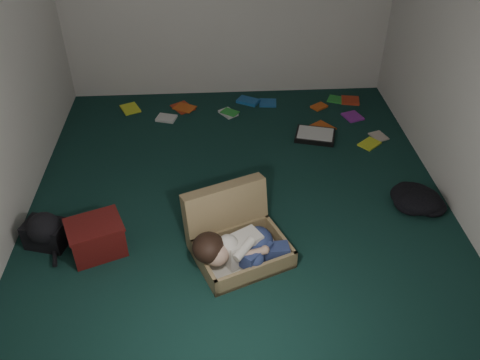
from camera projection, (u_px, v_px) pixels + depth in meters
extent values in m
plane|color=#102F2A|center=(239.00, 199.00, 4.94)|extent=(4.50, 4.50, 0.00)
plane|color=silver|center=(268.00, 289.00, 2.36)|extent=(4.50, 0.00, 4.50)
plane|color=silver|center=(477.00, 70.00, 4.25)|extent=(0.00, 4.50, 4.50)
cube|color=#957C52|center=(243.00, 254.00, 4.24)|extent=(0.88, 0.77, 0.17)
cube|color=silver|center=(243.00, 257.00, 4.26)|extent=(0.80, 0.68, 0.02)
cube|color=#957C52|center=(226.00, 213.00, 4.37)|extent=(0.77, 0.49, 0.54)
cube|color=silver|center=(242.00, 248.00, 4.16)|extent=(0.36, 0.31, 0.23)
sphere|color=tan|center=(217.00, 254.00, 4.01)|extent=(0.20, 0.20, 0.20)
ellipsoid|color=black|center=(209.00, 248.00, 4.02)|extent=(0.27, 0.28, 0.23)
ellipsoid|color=navy|center=(258.00, 241.00, 4.22)|extent=(0.24, 0.28, 0.23)
cube|color=navy|center=(256.00, 254.00, 4.11)|extent=(0.29, 0.29, 0.15)
cube|color=navy|center=(273.00, 251.00, 4.18)|extent=(0.26, 0.14, 0.12)
sphere|color=white|center=(282.00, 247.00, 4.25)|extent=(0.12, 0.12, 0.12)
sphere|color=white|center=(286.00, 254.00, 4.20)|extent=(0.11, 0.11, 0.11)
cylinder|color=tan|center=(255.00, 253.00, 4.05)|extent=(0.20, 0.13, 0.07)
cube|color=#551211|center=(97.00, 239.00, 4.29)|extent=(0.52, 0.47, 0.29)
cube|color=#551211|center=(93.00, 225.00, 4.20)|extent=(0.55, 0.50, 0.02)
cube|color=black|center=(315.00, 136.00, 5.81)|extent=(0.51, 0.44, 0.06)
cube|color=white|center=(315.00, 133.00, 5.80)|extent=(0.46, 0.39, 0.01)
cube|color=yellow|center=(130.00, 109.00, 6.35)|extent=(0.22, 0.17, 0.02)
cube|color=red|center=(183.00, 107.00, 6.37)|extent=(0.28, 0.26, 0.02)
cube|color=silver|center=(228.00, 113.00, 6.25)|extent=(0.22, 0.26, 0.02)
cube|color=#1D5CA1|center=(268.00, 103.00, 6.47)|extent=(0.23, 0.27, 0.02)
cube|color=#DC5819|center=(319.00, 107.00, 6.39)|extent=(0.27, 0.26, 0.02)
cube|color=green|center=(336.00, 99.00, 6.54)|extent=(0.23, 0.18, 0.02)
cube|color=purple|center=(353.00, 117.00, 6.19)|extent=(0.27, 0.27, 0.02)
cube|color=beige|center=(379.00, 136.00, 5.83)|extent=(0.20, 0.25, 0.02)
cube|color=yellow|center=(369.00, 144.00, 5.71)|extent=(0.25, 0.27, 0.02)
cube|color=red|center=(350.00, 101.00, 6.51)|extent=(0.27, 0.25, 0.02)
cube|color=silver|center=(166.00, 119.00, 6.15)|extent=(0.25, 0.20, 0.02)
cube|color=#1D5CA1|center=(248.00, 102.00, 6.49)|extent=(0.27, 0.27, 0.02)
cube|color=#DC5819|center=(323.00, 127.00, 5.99)|extent=(0.19, 0.24, 0.02)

